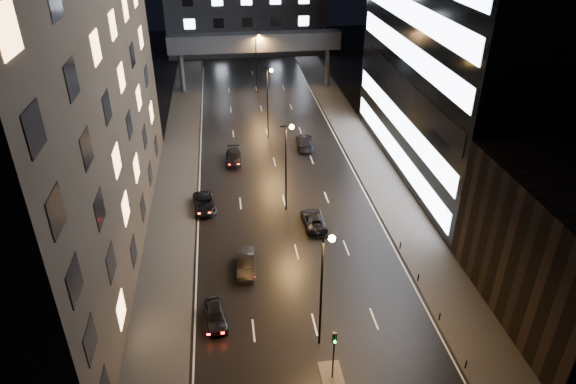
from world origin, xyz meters
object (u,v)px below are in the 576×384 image
at_px(car_away_c, 205,203).
at_px(car_away_a, 215,315).
at_px(car_away_b, 246,263).
at_px(car_toward_b, 305,142).
at_px(car_away_d, 233,157).
at_px(car_toward_a, 313,220).

bearing_deg(car_away_c, car_away_a, -92.68).
distance_m(car_away_b, car_toward_b, 27.95).
height_order(car_away_d, car_toward_a, car_away_d).
relative_size(car_away_a, car_toward_b, 0.75).
relative_size(car_away_c, car_toward_a, 1.04).
distance_m(car_away_a, car_away_b, 7.08).
bearing_deg(car_toward_b, car_away_c, 52.09).
xyz_separation_m(car_away_c, car_toward_b, (13.68, 14.71, 0.11)).
distance_m(car_away_c, car_away_d, 11.82).
bearing_deg(car_away_d, car_away_c, -105.93).
xyz_separation_m(car_away_a, car_away_d, (2.65, 29.17, 0.01)).
distance_m(car_away_b, car_away_d, 22.71).
relative_size(car_away_b, car_toward_b, 0.83).
height_order(car_away_a, car_away_b, car_away_b).
bearing_deg(car_toward_a, car_away_d, -66.36).
relative_size(car_toward_a, car_toward_b, 0.87).
distance_m(car_away_a, car_away_d, 29.29).
height_order(car_away_b, car_away_c, car_away_b).
bearing_deg(car_away_b, car_away_a, -110.75).
height_order(car_away_a, car_away_c, car_away_a).
relative_size(car_away_a, car_away_d, 0.84).
relative_size(car_away_a, car_away_b, 0.90).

